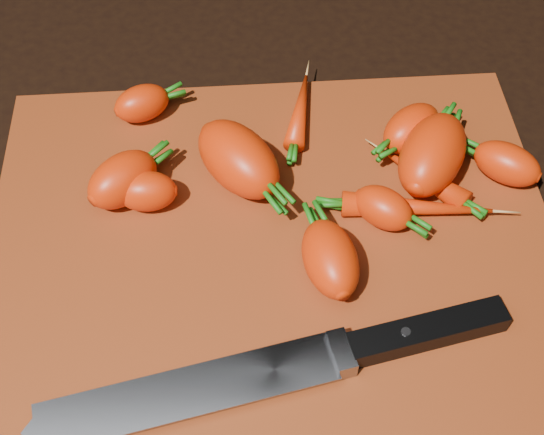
{
  "coord_description": "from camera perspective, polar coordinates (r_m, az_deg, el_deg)",
  "views": [
    {
      "loc": [
        -0.03,
        -0.39,
        0.55
      ],
      "look_at": [
        0.0,
        0.01,
        0.03
      ],
      "focal_mm": 50.0,
      "sensor_mm": 36.0,
      "label": 1
    }
  ],
  "objects": [
    {
      "name": "carrot_11",
      "position": [
        0.71,
        11.98,
        4.67
      ],
      "size": [
        0.1,
        0.11,
        0.06
      ],
      "primitive_type": "ellipsoid",
      "rotation": [
        0.0,
        0.0,
        1.05
      ],
      "color": "#EF350B",
      "rests_on": "cutting_board"
    },
    {
      "name": "carrot_10",
      "position": [
        0.67,
        8.37,
        0.72
      ],
      "size": [
        0.07,
        0.06,
        0.04
      ],
      "primitive_type": "ellipsoid",
      "rotation": [
        0.0,
        0.0,
        5.58
      ],
      "color": "#EF350B",
      "rests_on": "cutting_board"
    },
    {
      "name": "carrot_0",
      "position": [
        0.69,
        -11.19,
        2.83
      ],
      "size": [
        0.08,
        0.08,
        0.05
      ],
      "primitive_type": "ellipsoid",
      "rotation": [
        0.0,
        0.0,
        0.74
      ],
      "color": "#EF350B",
      "rests_on": "cutting_board"
    },
    {
      "name": "carrot_2",
      "position": [
        0.69,
        -2.55,
        4.43
      ],
      "size": [
        0.1,
        0.11,
        0.06
      ],
      "primitive_type": "ellipsoid",
      "rotation": [
        0.0,
        0.0,
        -0.97
      ],
      "color": "#EF350B",
      "rests_on": "cutting_board"
    },
    {
      "name": "carrot_6",
      "position": [
        0.73,
        17.28,
        3.9
      ],
      "size": [
        0.07,
        0.07,
        0.04
      ],
      "primitive_type": "ellipsoid",
      "rotation": [
        0.0,
        0.0,
        2.49
      ],
      "color": "#EF350B",
      "rests_on": "cutting_board"
    },
    {
      "name": "carrot_3",
      "position": [
        0.63,
        4.41,
        -3.12
      ],
      "size": [
        0.06,
        0.08,
        0.05
      ],
      "primitive_type": "ellipsoid",
      "rotation": [
        0.0,
        0.0,
        1.74
      ],
      "color": "#EF350B",
      "rests_on": "cutting_board"
    },
    {
      "name": "carrot_5",
      "position": [
        0.76,
        -9.77,
        8.47
      ],
      "size": [
        0.06,
        0.05,
        0.04
      ],
      "primitive_type": "ellipsoid",
      "rotation": [
        0.0,
        0.0,
        0.41
      ],
      "color": "#EF350B",
      "rests_on": "cutting_board"
    },
    {
      "name": "carrot_7",
      "position": [
        0.76,
        2.14,
        8.12
      ],
      "size": [
        0.04,
        0.1,
        0.02
      ],
      "primitive_type": "ellipsoid",
      "rotation": [
        0.0,
        0.0,
        1.35
      ],
      "color": "#EF350B",
      "rests_on": "cutting_board"
    },
    {
      "name": "carrot_8",
      "position": [
        0.68,
        10.86,
        0.76
      ],
      "size": [
        0.14,
        0.04,
        0.02
      ],
      "primitive_type": "ellipsoid",
      "rotation": [
        0.0,
        0.0,
        -0.13
      ],
      "color": "#EF350B",
      "rests_on": "cutting_board"
    },
    {
      "name": "knife",
      "position": [
        0.59,
        -4.12,
        -12.44
      ],
      "size": [
        0.37,
        0.11,
        0.02
      ],
      "rotation": [
        0.0,
        0.0,
        0.2
      ],
      "color": "gray",
      "rests_on": "cutting_board"
    },
    {
      "name": "carrot_1",
      "position": [
        0.68,
        -9.45,
        1.96
      ],
      "size": [
        0.06,
        0.04,
        0.04
      ],
      "primitive_type": "ellipsoid",
      "rotation": [
        0.0,
        0.0,
        3.09
      ],
      "color": "#EF350B",
      "rests_on": "cutting_board"
    },
    {
      "name": "ground",
      "position": [
        0.68,
        0.06,
        -2.47
      ],
      "size": [
        2.0,
        2.0,
        0.01
      ],
      "primitive_type": "cube",
      "color": "black"
    },
    {
      "name": "carrot_9",
      "position": [
        0.71,
        11.39,
        3.0
      ],
      "size": [
        0.08,
        0.08,
        0.02
      ],
      "primitive_type": "ellipsoid",
      "rotation": [
        0.0,
        0.0,
        2.31
      ],
      "color": "#EF350B",
      "rests_on": "cutting_board"
    },
    {
      "name": "cutting_board",
      "position": [
        0.67,
        0.06,
        -1.93
      ],
      "size": [
        0.5,
        0.4,
        0.01
      ],
      "primitive_type": "cube",
      "color": "maroon",
      "rests_on": "ground"
    },
    {
      "name": "carrot_4",
      "position": [
        0.74,
        10.47,
        6.61
      ],
      "size": [
        0.08,
        0.08,
        0.04
      ],
      "primitive_type": "ellipsoid",
      "rotation": [
        0.0,
        0.0,
        3.85
      ],
      "color": "#EF350B",
      "rests_on": "cutting_board"
    }
  ]
}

